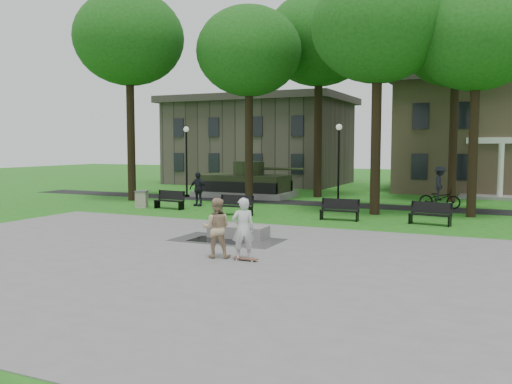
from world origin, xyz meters
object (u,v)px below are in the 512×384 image
cyclist (440,191)px  park_bench_0 (170,199)px  concrete_block (238,231)px  skateboarder (243,229)px  friend_watching (216,228)px  trash_bin (142,199)px

cyclist → park_bench_0: cyclist is taller
concrete_block → skateboarder: skateboarder is taller
concrete_block → friend_watching: 3.78m
concrete_block → trash_bin: size_ratio=2.29×
park_bench_0 → friend_watching: bearing=-44.3°
skateboarder → trash_bin: (-11.25, 10.08, -0.49)m
concrete_block → cyclist: bearing=65.9°
skateboarder → cyclist: 17.09m
concrete_block → park_bench_0: 10.20m
friend_watching → cyclist: 17.38m
skateboarder → cyclist: cyclist is taller
cyclist → trash_bin: 16.57m
concrete_block → friend_watching: bearing=-74.1°
skateboarder → trash_bin: skateboarder is taller
friend_watching → trash_bin: 14.51m
concrete_block → park_bench_0: (-7.60, 6.79, 0.28)m
concrete_block → skateboarder: size_ratio=1.15×
friend_watching → trash_bin: bearing=-65.8°
skateboarder → trash_bin: size_ratio=1.99×
cyclist → trash_bin: size_ratio=2.45×
park_bench_0 → cyclist: bearing=31.1°
concrete_block → skateboarder: 4.06m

